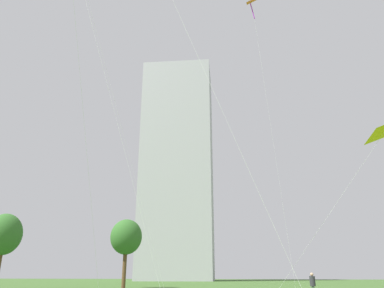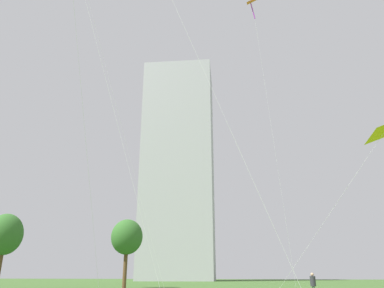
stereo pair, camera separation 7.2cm
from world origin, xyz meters
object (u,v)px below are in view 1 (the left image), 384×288
at_px(person_standing_3, 313,284).
at_px(park_tree_1, 4,234).
at_px(park_tree_0, 126,237).
at_px(kite_flying_3, 384,131).
at_px(distant_highrise_0, 178,168).
at_px(kite_flying_2, 252,5).

relative_size(person_standing_3, park_tree_1, 0.22).
xyz_separation_m(park_tree_0, park_tree_1, (-9.43, -11.46, -0.55)).
bearing_deg(kite_flying_3, park_tree_1, 162.47).
relative_size(park_tree_1, distant_highrise_0, 0.12).
relative_size(person_standing_3, distant_highrise_0, 0.03).
distance_m(person_standing_3, park_tree_0, 28.30).
bearing_deg(kite_flying_3, kite_flying_2, 126.57).
distance_m(park_tree_1, distant_highrise_0, 77.16).
bearing_deg(park_tree_1, park_tree_0, 50.55).
relative_size(person_standing_3, kite_flying_2, 0.06).
distance_m(kite_flying_2, park_tree_0, 33.09).
xyz_separation_m(person_standing_3, park_tree_0, (-21.89, 17.13, 5.32)).
bearing_deg(person_standing_3, distant_highrise_0, -163.46).
bearing_deg(kite_flying_2, kite_flying_3, -53.43).
bearing_deg(park_tree_1, kite_flying_2, -1.46).
xyz_separation_m(kite_flying_2, distant_highrise_0, (-28.26, 72.70, 2.92)).
bearing_deg(person_standing_3, kite_flying_2, -153.71).
distance_m(kite_flying_2, kite_flying_3, 24.41).
relative_size(kite_flying_2, park_tree_1, 3.95).
height_order(kite_flying_2, park_tree_0, kite_flying_2).
height_order(kite_flying_2, kite_flying_3, kite_flying_2).
bearing_deg(kite_flying_2, person_standing_3, -58.28).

